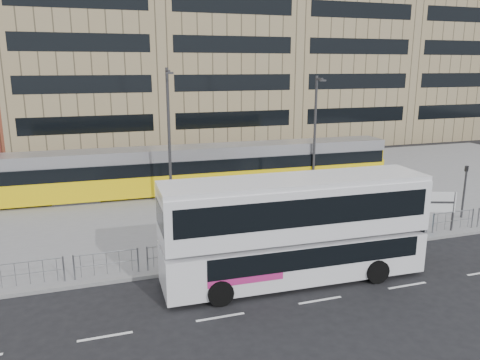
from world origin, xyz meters
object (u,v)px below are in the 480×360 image
object	(u,v)px
lamp_post_east	(315,128)
lamp_post_west	(169,135)
station_sign	(438,204)
traffic_light_west	(278,205)
tram	(206,168)
double_decker_bus	(295,226)
traffic_light_east	(465,185)
ad_panel	(424,219)
pedestrian	(300,191)

from	to	relation	value
lamp_post_east	lamp_post_west	bearing A→B (deg)	-169.15
lamp_post_west	lamp_post_east	size ratio (longest dim) A/B	1.07
station_sign	lamp_post_west	bearing A→B (deg)	166.57
traffic_light_west	tram	bearing A→B (deg)	72.10
double_decker_bus	lamp_post_east	distance (m)	15.27
traffic_light_west	double_decker_bus	bearing A→B (deg)	-124.51
tram	traffic_light_west	xyz separation A→B (m)	(0.87, -11.08, 0.36)
tram	traffic_light_east	distance (m)	16.60
station_sign	traffic_light_west	distance (m)	8.92
double_decker_bus	lamp_post_east	size ratio (longest dim) A/B	1.39
tram	ad_panel	bearing A→B (deg)	-53.08
tram	pedestrian	size ratio (longest dim) A/B	15.00
ad_panel	traffic_light_east	bearing A→B (deg)	6.43
traffic_light_west	station_sign	bearing A→B (deg)	-28.34
station_sign	traffic_light_east	size ratio (longest dim) A/B	0.69
station_sign	lamp_post_east	distance (m)	10.91
lamp_post_west	lamp_post_east	bearing A→B (deg)	10.85
lamp_post_west	station_sign	bearing A→B (deg)	-32.62
double_decker_bus	ad_panel	size ratio (longest dim) A/B	7.89
ad_panel	traffic_light_east	distance (m)	4.46
station_sign	pedestrian	distance (m)	8.37
ad_panel	station_sign	bearing A→B (deg)	-1.85
tram	station_sign	distance (m)	15.45
traffic_light_east	station_sign	bearing A→B (deg)	-168.69
pedestrian	double_decker_bus	bearing A→B (deg)	151.79
tram	traffic_light_west	distance (m)	11.12
pedestrian	traffic_light_east	size ratio (longest dim) A/B	0.59
traffic_light_east	lamp_post_east	bearing A→B (deg)	106.85
lamp_post_east	ad_panel	bearing A→B (deg)	-84.02
station_sign	ad_panel	size ratio (longest dim) A/B	1.52
tram	pedestrian	world-z (taller)	tram
ad_panel	pedestrian	size ratio (longest dim) A/B	0.77
double_decker_bus	station_sign	world-z (taller)	double_decker_bus
tram	pedestrian	xyz separation A→B (m)	(4.82, -5.25, -0.70)
traffic_light_east	lamp_post_east	distance (m)	10.59
traffic_light_west	traffic_light_east	size ratio (longest dim) A/B	1.00
tram	station_sign	world-z (taller)	tram
traffic_light_east	lamp_post_east	xyz separation A→B (m)	(-5.11, 8.97, 2.39)
double_decker_bus	tram	distance (m)	14.82
station_sign	traffic_light_east	world-z (taller)	traffic_light_east
station_sign	traffic_light_east	distance (m)	3.31
traffic_light_east	lamp_post_west	size ratio (longest dim) A/B	0.36
double_decker_bus	lamp_post_east	bearing A→B (deg)	61.76
tram	pedestrian	bearing A→B (deg)	-45.98
ad_panel	lamp_post_west	xyz separation A→B (m)	(-11.86, 8.48, 3.84)
traffic_light_east	tram	bearing A→B (deg)	127.17
tram	station_sign	xyz separation A→B (m)	(9.73, -12.00, -0.13)
double_decker_bus	pedestrian	world-z (taller)	double_decker_bus
ad_panel	traffic_light_west	xyz separation A→B (m)	(-7.84, 1.17, 1.16)
ad_panel	lamp_post_west	bearing A→B (deg)	129.35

